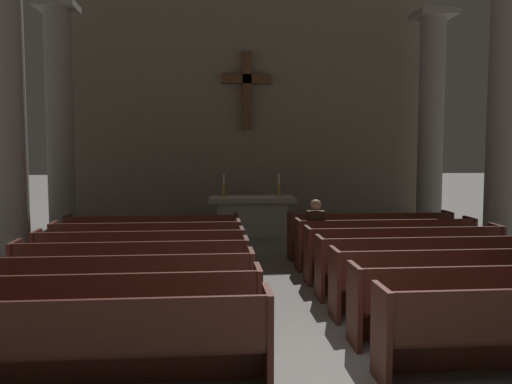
{
  "coord_description": "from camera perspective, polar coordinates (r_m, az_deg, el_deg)",
  "views": [
    {
      "loc": [
        -1.1,
        -4.96,
        2.28
      ],
      "look_at": [
        0.0,
        7.37,
        1.24
      ],
      "focal_mm": 38.04,
      "sensor_mm": 36.0,
      "label": 1
    }
  ],
  "objects": [
    {
      "name": "column_left_second",
      "position": [
        10.87,
        -24.68,
        7.04
      ],
      "size": [
        0.97,
        0.97,
        5.74
      ],
      "color": "gray",
      "rests_on": "ground"
    },
    {
      "name": "pew_left_row_2",
      "position": [
        6.25,
        -15.24,
        -12.13
      ],
      "size": [
        3.34,
        0.5,
        0.95
      ],
      "color": "#4C2319",
      "rests_on": "ground"
    },
    {
      "name": "pew_left_row_5",
      "position": [
        9.02,
        -12.01,
        -6.84
      ],
      "size": [
        3.34,
        0.5,
        0.95
      ],
      "color": "#4C2319",
      "rests_on": "ground"
    },
    {
      "name": "pew_left_row_6",
      "position": [
        9.95,
        -11.35,
        -5.73
      ],
      "size": [
        3.34,
        0.5,
        0.95
      ],
      "color": "#4C2319",
      "rests_on": "ground"
    },
    {
      "name": "ground_plane",
      "position": [
        5.57,
        7.16,
        -19.39
      ],
      "size": [
        80.0,
        80.0,
        0.0
      ],
      "primitive_type": "plane",
      "color": "slate"
    },
    {
      "name": "pew_left_row_1",
      "position": [
        5.36,
        -17.1,
        -15.08
      ],
      "size": [
        3.34,
        0.5,
        0.95
      ],
      "color": "#4C2319",
      "rests_on": "ground"
    },
    {
      "name": "candlestick_left",
      "position": [
        13.69,
        -3.41,
        0.24
      ],
      "size": [
        0.16,
        0.16,
        0.59
      ],
      "color": "#B79338",
      "rests_on": "altar"
    },
    {
      "name": "column_right_third",
      "position": [
        14.94,
        17.9,
        6.52
      ],
      "size": [
        0.97,
        0.97,
        5.74
      ],
      "color": "gray",
      "rests_on": "ground"
    },
    {
      "name": "pew_right_row_5",
      "position": [
        9.53,
        15.27,
        -6.27
      ],
      "size": [
        3.34,
        0.5,
        0.95
      ],
      "color": "#4C2319",
      "rests_on": "ground"
    },
    {
      "name": "altar",
      "position": [
        13.8,
        -0.49,
        -2.47
      ],
      "size": [
        2.2,
        0.9,
        1.01
      ],
      "color": "#A8A399",
      "rests_on": "ground"
    },
    {
      "name": "candlestick_right",
      "position": [
        13.81,
        2.41,
        0.28
      ],
      "size": [
        0.16,
        0.16,
        0.59
      ],
      "color": "#B79338",
      "rests_on": "altar"
    },
    {
      "name": "pew_right_row_3",
      "position": [
        7.81,
        20.23,
        -8.85
      ],
      "size": [
        3.34,
        0.5,
        0.95
      ],
      "color": "#4C2319",
      "rests_on": "ground"
    },
    {
      "name": "pew_left_row_3",
      "position": [
        7.16,
        -13.87,
        -9.91
      ],
      "size": [
        3.34,
        0.5,
        0.95
      ],
      "color": "#4C2319",
      "rests_on": "ground"
    },
    {
      "name": "pew_right_row_7",
      "position": [
        11.33,
        11.89,
        -4.46
      ],
      "size": [
        3.34,
        0.5,
        0.95
      ],
      "color": "#4C2319",
      "rests_on": "ground"
    },
    {
      "name": "lone_worshipper",
      "position": [
        10.09,
        6.19,
        -4.28
      ],
      "size": [
        0.32,
        0.43,
        1.32
      ],
      "color": "#26262B",
      "rests_on": "ground"
    },
    {
      "name": "pew_right_row_6",
      "position": [
        10.42,
        13.43,
        -5.29
      ],
      "size": [
        3.34,
        0.5,
        0.95
      ],
      "color": "#4C2319",
      "rests_on": "ground"
    },
    {
      "name": "pew_left_row_4",
      "position": [
        8.08,
        -12.83,
        -8.2
      ],
      "size": [
        3.34,
        0.5,
        0.95
      ],
      "color": "#4C2319",
      "rests_on": "ground"
    },
    {
      "name": "column_right_second",
      "position": [
        11.79,
        24.62,
        6.84
      ],
      "size": [
        0.97,
        0.97,
        5.74
      ],
      "color": "gray",
      "rests_on": "ground"
    },
    {
      "name": "column_left_third",
      "position": [
        14.23,
        -19.92,
        6.56
      ],
      "size": [
        0.97,
        0.97,
        5.74
      ],
      "color": "gray",
      "rests_on": "ground"
    },
    {
      "name": "pew_right_row_2",
      "position": [
        6.98,
        23.66,
        -10.57
      ],
      "size": [
        3.34,
        0.5,
        0.95
      ],
      "color": "#4C2319",
      "rests_on": "ground"
    },
    {
      "name": "pew_right_row_4",
      "position": [
        8.66,
        17.5,
        -7.43
      ],
      "size": [
        3.34,
        0.5,
        0.95
      ],
      "color": "#4C2319",
      "rests_on": "ground"
    },
    {
      "name": "apse_with_cross",
      "position": [
        15.6,
        -1.05,
        9.26
      ],
      "size": [
        10.46,
        0.5,
        6.98
      ],
      "color": "gray",
      "rests_on": "ground"
    },
    {
      "name": "pew_left_row_7",
      "position": [
        10.89,
        -10.8,
        -4.81
      ],
      "size": [
        3.34,
        0.5,
        0.95
      ],
      "color": "#4C2319",
      "rests_on": "ground"
    }
  ]
}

